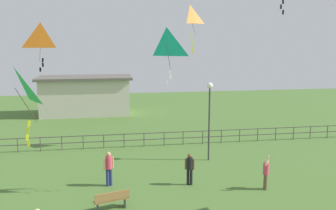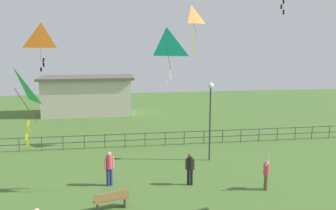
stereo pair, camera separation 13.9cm
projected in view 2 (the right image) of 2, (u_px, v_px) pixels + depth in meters
name	position (u px, v px, depth m)	size (l,w,h in m)	color
lamppost	(210.00, 105.00, 21.66)	(0.36, 0.36, 4.70)	#38383D
park_bench	(111.00, 199.00, 15.65)	(1.55, 0.82, 0.85)	olive
person_2	(266.00, 172.00, 17.70)	(0.31, 0.46, 1.77)	brown
person_3	(190.00, 167.00, 18.29)	(0.47, 0.30, 1.62)	black
person_5	(109.00, 166.00, 18.20)	(0.49, 0.32, 1.74)	navy
kite_0	(191.00, 17.00, 23.77)	(1.15, 1.11, 3.02)	orange
kite_1	(42.00, 36.00, 17.40)	(1.23, 0.67, 2.27)	orange
kite_5	(15.00, 90.00, 11.45)	(1.07, 1.14, 2.53)	#1EB759
kite_7	(167.00, 44.00, 15.76)	(1.34, 1.09, 2.42)	#19B2B2
waterfront_railing	(125.00, 138.00, 24.82)	(36.02, 0.06, 0.95)	#4C4742
pavilion_building	(87.00, 95.00, 35.80)	(8.88, 4.29, 3.70)	beige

